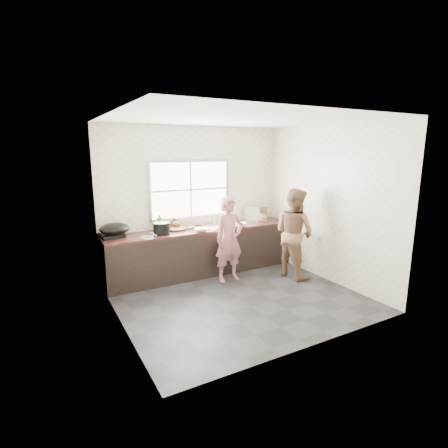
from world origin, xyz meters
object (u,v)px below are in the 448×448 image
plate_food (158,234)px  cutting_board (176,229)px  bowl_crabs (239,225)px  bottle_brown_tall (164,225)px  dish_rack (254,214)px  pot_lid_left (148,237)px  person_side (294,233)px  woman (229,242)px  bowl_mince (201,230)px  bowl_held (222,227)px  bottle_green (159,221)px  black_pot (162,228)px  glass_jar (160,232)px  pot_lid_right (157,233)px  burner (111,235)px  wok (115,229)px  bottle_brown_short (176,224)px

plate_food → cutting_board: bearing=24.2°
bowl_crabs → bottle_brown_tall: bottle_brown_tall is taller
dish_rack → pot_lid_left: (-2.28, -0.29, -0.15)m
person_side → pot_lid_left: (-2.47, 0.71, 0.06)m
woman → bowl_mince: 0.54m
bowl_crabs → bottle_brown_tall: 1.40m
bowl_held → bottle_green: 1.12m
black_pot → pot_lid_left: bearing=-153.8°
cutting_board → glass_jar: glass_jar is taller
woman → plate_food: bearing=155.3°
black_pot → bottle_green: bearing=78.1°
pot_lid_right → black_pot: bearing=-43.3°
burner → pot_lid_right: size_ratio=1.48×
pot_lid_right → pot_lid_left: bearing=-136.7°
woman → bowl_held: size_ratio=6.43×
bowl_mince → dish_rack: size_ratio=0.56×
plate_food → dish_rack: (2.05, 0.14, 0.15)m
cutting_board → dish_rack: size_ratio=0.89×
plate_food → bottle_brown_tall: size_ratio=0.98×
cutting_board → black_pot: 0.39m
woman → black_pot: bearing=154.4°
cutting_board → pot_lid_left: (-0.62, -0.32, -0.01)m
black_pot → bottle_brown_tall: 0.26m
cutting_board → woman: bearing=-42.7°
plate_food → person_side: bearing=-21.0°
woman → wok: (-1.81, 0.61, 0.32)m
bowl_held → pot_lid_left: 1.38m
bowl_crabs → bottle_green: (-1.40, 0.44, 0.13)m
bowl_crabs → dish_rack: bearing=28.2°
person_side → wok: person_side is taller
glass_jar → pot_lid_right: (-0.03, 0.09, -0.04)m
wok → pot_lid_right: size_ratio=1.91×
bowl_held → bowl_crabs: bearing=0.0°
cutting_board → pot_lid_left: cutting_board is taller
cutting_board → bowl_held: size_ratio=1.74×
bottle_green → burner: 0.88m
bowl_held → black_pot: size_ratio=0.78×
bowl_mince → bowl_held: (0.41, 0.00, 0.00)m
wok → bowl_crabs: bearing=-7.0°
woman → pot_lid_left: size_ratio=5.17×
plate_food → glass_jar: (0.02, -0.03, 0.04)m
cutting_board → wok: size_ratio=0.78×
bowl_crabs → black_pot: size_ratio=0.74×
person_side → bottle_brown_short: bearing=48.7°
person_side → burner: person_side is taller
woman → bowl_mince: (-0.37, 0.34, 0.19)m
person_side → burner: (-2.98, 1.06, 0.08)m
bowl_mince → pot_lid_right: bearing=164.6°
bottle_brown_tall → pot_lid_right: (-0.19, -0.17, -0.10)m
bottle_brown_short → pot_lid_right: bearing=-152.5°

